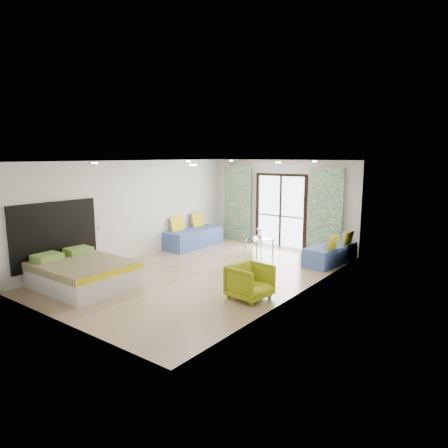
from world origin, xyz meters
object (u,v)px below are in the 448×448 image
Objects in this scene: daybed_left at (193,237)px; coffee_table at (259,240)px; bed at (82,274)px; daybed_right at (331,254)px; armchair at (250,280)px.

daybed_left is 2.35× the size of coffee_table.
bed is 4.42m from daybed_left.
daybed_left is 1.11× the size of daybed_right.
bed is at bearing -106.54° from coffee_table.
armchair is at bearing -87.06° from daybed_right.
coffee_table is (-2.13, -0.15, 0.12)m from daybed_right.
daybed_left is at bearing 98.33° from bed.
coffee_table is 1.12× the size of armchair.
daybed_right is at bearing 54.66° from bed.
coffee_table is (2.10, 0.54, 0.08)m from daybed_left.
daybed_left reaches higher than daybed_right.
daybed_left is at bearing 61.02° from armchair.
armchair is at bearing -33.83° from daybed_left.
daybed_right is 3.51m from armchair.
bed is 3.68m from armchair.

